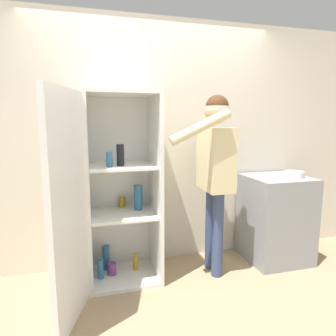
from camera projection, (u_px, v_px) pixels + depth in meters
The scene contains 6 objects.
ground_plane at pixel (182, 310), 2.42m from camera, with size 12.00×12.00×0.00m, color tan.
wall_back at pixel (154, 144), 3.16m from camera, with size 7.00×0.06×2.55m.
refrigerator at pixel (111, 193), 2.69m from camera, with size 0.90×1.20×1.77m.
person at pixel (215, 162), 2.88m from camera, with size 0.66×0.57×1.76m.
counter at pixel (275, 218), 3.27m from camera, with size 0.63×0.62×0.93m.
bowl at pixel (294, 174), 3.15m from camera, with size 0.21×0.21×0.06m.
Camera 1 is at (-0.69, -2.11, 1.51)m, focal length 32.00 mm.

